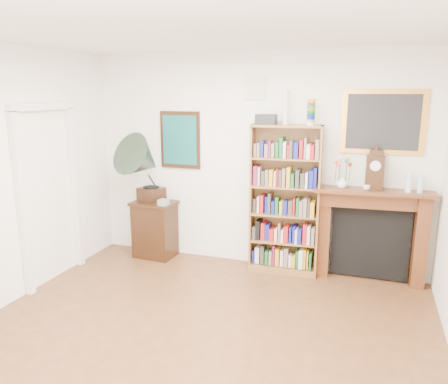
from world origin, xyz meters
name	(u,v)px	position (x,y,z in m)	size (l,w,h in m)	color
room	(173,209)	(0.00, 0.00, 1.40)	(4.51, 5.01, 2.81)	#533519
door_casing	(49,180)	(-2.21, 1.20, 1.26)	(0.08, 1.02, 2.17)	white
teal_poster	(180,140)	(-1.05, 2.48, 1.65)	(0.58, 0.04, 0.78)	black
small_picture	(255,87)	(0.00, 2.48, 2.35)	(0.26, 0.04, 0.30)	white
gilt_painting	(383,122)	(1.55, 2.48, 1.95)	(0.95, 0.04, 0.75)	#C88833
bookshelf	(285,192)	(0.45, 2.32, 1.06)	(0.90, 0.38, 2.19)	brown
side_cabinet	(155,229)	(-1.37, 2.27, 0.40)	(0.59, 0.43, 0.80)	black
fireplace	(371,227)	(1.51, 2.40, 0.69)	(1.40, 0.43, 1.16)	#512713
gramophone	(144,163)	(-1.45, 2.17, 1.35)	(0.79, 0.89, 0.98)	black
cd_stack	(163,202)	(-1.16, 2.14, 0.84)	(0.12, 0.12, 0.08)	#A9A8B4
mantel_clock	(375,171)	(1.51, 2.33, 1.39)	(0.21, 0.13, 0.47)	black
flower_vase	(342,182)	(1.14, 2.32, 1.24)	(0.14, 0.14, 0.14)	white
teacup	(367,187)	(1.43, 2.30, 1.20)	(0.09, 0.09, 0.07)	silver
bottle_left	(409,182)	(1.88, 2.33, 1.28)	(0.07, 0.07, 0.24)	silver
bottle_right	(420,184)	(2.01, 2.34, 1.26)	(0.06, 0.06, 0.20)	silver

